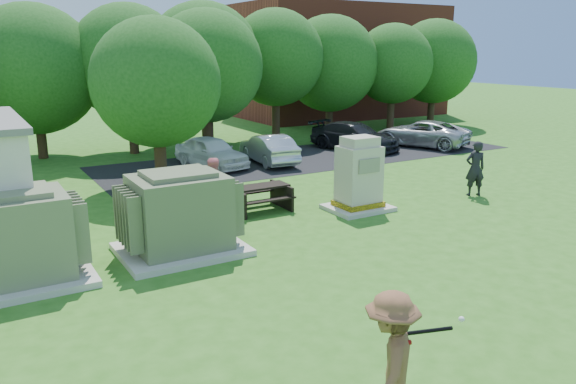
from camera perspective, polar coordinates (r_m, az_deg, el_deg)
ground at (r=12.03m, az=9.88°, el=-10.13°), size 120.00×120.00×0.00m
brick_building at (r=43.35m, az=5.21°, el=13.08°), size 15.00×8.00×8.00m
parking_strip at (r=26.45m, az=2.62°, el=3.61°), size 20.00×6.00×0.01m
transformer_left at (r=13.38m, az=-26.04°, el=-4.43°), size 3.00×2.40×2.07m
transformer_right at (r=14.07m, az=-10.93°, el=-2.31°), size 3.00×2.40×2.07m
generator_cabinet at (r=17.62m, az=7.20°, el=1.39°), size 1.91×1.56×2.33m
picnic_table at (r=17.55m, az=-2.95°, el=-0.31°), size 1.87×1.41×0.80m
batter at (r=7.77m, az=10.38°, el=-16.63°), size 1.42×1.38×1.95m
person_by_generator at (r=20.27m, az=18.48°, el=2.27°), size 0.82×0.69×1.90m
person_at_picnic at (r=16.61m, az=-7.36°, el=0.28°), size 0.92×0.73×1.87m
car_white at (r=24.22m, az=-7.80°, el=4.07°), size 2.36×4.15×1.33m
car_silver_a at (r=24.84m, az=-1.98°, el=4.41°), size 1.74×4.03×1.29m
car_dark at (r=28.38m, az=6.76°, el=5.65°), size 3.39×5.06×1.36m
car_silver_b at (r=30.04m, az=13.42°, el=5.82°), size 3.89×5.33×1.35m
batting_equipment at (r=8.01m, az=13.85°, el=-13.61°), size 1.62×0.45×0.27m
tree_row at (r=28.23m, az=-12.27°, el=12.46°), size 41.30×13.30×7.30m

